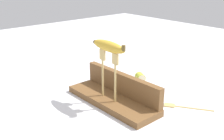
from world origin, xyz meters
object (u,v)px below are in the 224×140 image
at_px(fork_stand_center, 109,71).
at_px(banana_raised_center, 109,46).
at_px(fork_fallen_near, 181,106).
at_px(banana_chunk_far, 140,77).

relative_size(fork_stand_center, banana_raised_center, 1.06).
distance_m(fork_fallen_near, banana_chunk_far, 0.26).
bearing_deg(banana_raised_center, fork_fallen_near, 43.60).
relative_size(banana_raised_center, fork_fallen_near, 1.08).
bearing_deg(fork_stand_center, banana_chunk_far, 106.88).
relative_size(fork_fallen_near, banana_chunk_far, 2.92).
distance_m(banana_raised_center, banana_chunk_far, 0.31).
xyz_separation_m(banana_raised_center, banana_chunk_far, (-0.07, 0.23, -0.19)).
relative_size(fork_stand_center, banana_chunk_far, 3.34).
bearing_deg(banana_chunk_far, fork_stand_center, -73.12).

